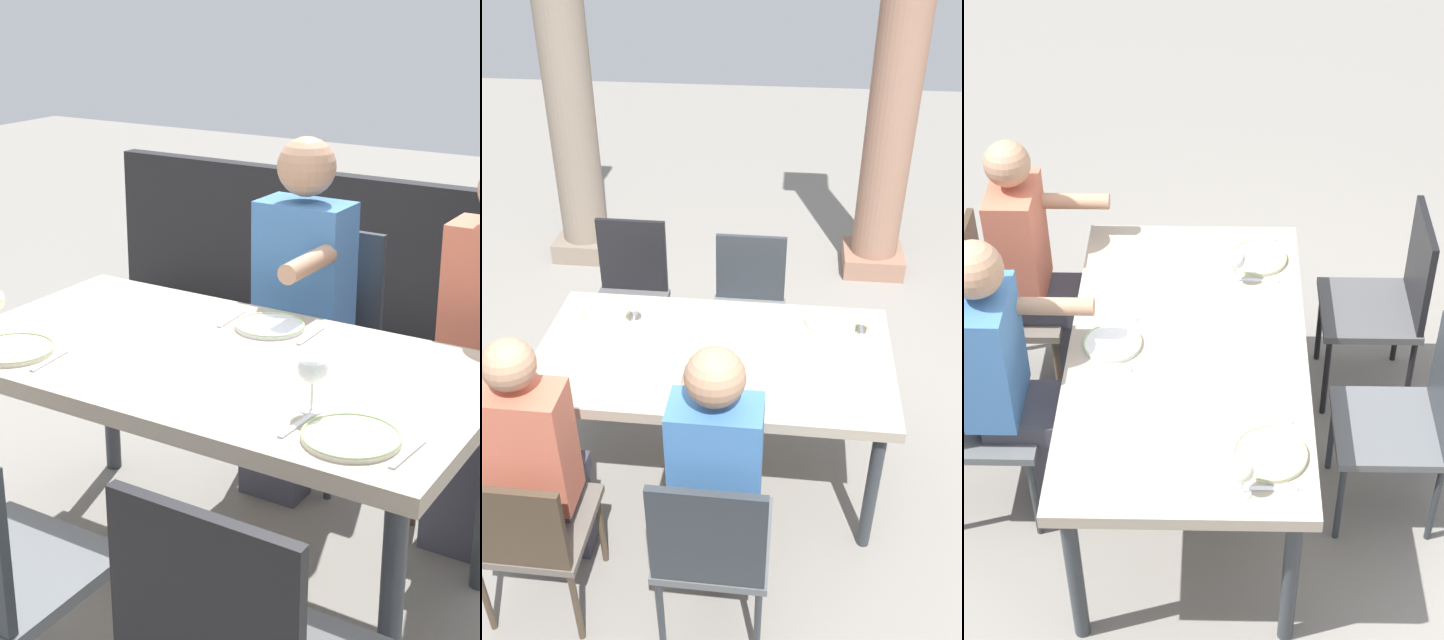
{
  "view_description": "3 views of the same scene",
  "coord_description": "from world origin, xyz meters",
  "views": [
    {
      "loc": [
        -1.44,
        2.2,
        1.85
      ],
      "look_at": [
        -0.07,
        -0.02,
        0.9
      ],
      "focal_mm": 52.6,
      "sensor_mm": 36.0,
      "label": 1
    },
    {
      "loc": [
        0.32,
        -2.49,
        2.62
      ],
      "look_at": [
        0.03,
        0.06,
        0.92
      ],
      "focal_mm": 37.26,
      "sensor_mm": 36.0,
      "label": 2
    },
    {
      "loc": [
        2.83,
        0.11,
        3.29
      ],
      "look_at": [
        -0.14,
        0.06,
        0.81
      ],
      "focal_mm": 54.74,
      "sensor_mm": 36.0,
      "label": 3
    }
  ],
  "objects": [
    {
      "name": "spoon_0",
      "position": [
        -0.43,
        0.29,
        0.78
      ],
      "size": [
        0.03,
        0.17,
        0.01
      ],
      "primitive_type": "cube",
      "rotation": [
        0.0,
        0.0,
        -0.06
      ],
      "color": "silver",
      "rests_on": "dining_table"
    },
    {
      "name": "spoon_2",
      "position": [
        0.7,
        0.3,
        0.78
      ],
      "size": [
        0.02,
        0.17,
        0.01
      ],
      "primitive_type": "cube",
      "rotation": [
        0.0,
        0.0,
        0.0
      ],
      "color": "silver",
      "rests_on": "dining_table"
    },
    {
      "name": "spoon_1",
      "position": [
        0.13,
        -0.29,
        0.78
      ],
      "size": [
        0.03,
        0.17,
        0.01
      ],
      "primitive_type": "cube",
      "rotation": [
        0.0,
        0.0,
        0.06
      ],
      "color": "silver",
      "rests_on": "dining_table"
    },
    {
      "name": "chair_mid_south",
      "position": [
        0.1,
        -0.89,
        0.54
      ],
      "size": [
        0.44,
        0.44,
        0.94
      ],
      "color": "#5B5E61",
      "rests_on": "ground"
    },
    {
      "name": "wine_glass_2",
      "position": [
        0.72,
        0.2,
        0.88
      ],
      "size": [
        0.07,
        0.07,
        0.15
      ],
      "color": "white",
      "rests_on": "dining_table"
    },
    {
      "name": "fork_2",
      "position": [
        0.4,
        0.3,
        0.78
      ],
      "size": [
        0.03,
        0.17,
        0.01
      ],
      "primitive_type": "cube",
      "rotation": [
        0.0,
        0.0,
        0.11
      ],
      "color": "silver",
      "rests_on": "dining_table"
    },
    {
      "name": "fork_0",
      "position": [
        -0.73,
        0.29,
        0.78
      ],
      "size": [
        0.03,
        0.17,
        0.01
      ],
      "primitive_type": "cube",
      "rotation": [
        0.0,
        0.0,
        -0.07
      ],
      "color": "silver",
      "rests_on": "dining_table"
    },
    {
      "name": "dining_table",
      "position": [
        0.0,
        0.0,
        0.71
      ],
      "size": [
        1.67,
        0.93,
        0.78
      ],
      "color": "tan",
      "rests_on": "ground"
    },
    {
      "name": "plate_0",
      "position": [
        -0.58,
        0.29,
        0.79
      ],
      "size": [
        0.25,
        0.25,
        0.02
      ],
      "color": "silver",
      "rests_on": "dining_table"
    },
    {
      "name": "chair_west_north",
      "position": [
        -0.62,
        0.89,
        0.55
      ],
      "size": [
        0.44,
        0.44,
        0.96
      ],
      "color": "#4F4F50",
      "rests_on": "ground"
    },
    {
      "name": "plate_2",
      "position": [
        0.55,
        0.3,
        0.79
      ],
      "size": [
        0.26,
        0.26,
        0.02
      ],
      "color": "silver",
      "rests_on": "dining_table"
    },
    {
      "name": "diner_man_white",
      "position": [
        -0.63,
        -0.69,
        0.7
      ],
      "size": [
        0.35,
        0.49,
        1.32
      ],
      "color": "#3F3F4C",
      "rests_on": "ground"
    },
    {
      "name": "diner_woman_green",
      "position": [
        0.1,
        -0.68,
        0.72
      ],
      "size": [
        0.34,
        0.5,
        1.33
      ],
      "color": "#3F3F4C",
      "rests_on": "ground"
    },
    {
      "name": "wine_glass_0",
      "position": [
        -0.42,
        0.19,
        0.89
      ],
      "size": [
        0.08,
        0.08,
        0.16
      ],
      "color": "white",
      "rests_on": "dining_table"
    },
    {
      "name": "ground_plane",
      "position": [
        0.0,
        0.0,
        0.0
      ],
      "size": [
        16.0,
        16.0,
        0.0
      ],
      "primitive_type": "plane",
      "color": "gray"
    },
    {
      "name": "plate_1",
      "position": [
        -0.02,
        -0.29,
        0.79
      ],
      "size": [
        0.23,
        0.23,
        0.02
      ],
      "color": "white",
      "rests_on": "dining_table"
    },
    {
      "name": "chair_west_south",
      "position": [
        -0.62,
        -0.88,
        0.51
      ],
      "size": [
        0.44,
        0.44,
        0.87
      ],
      "color": "#6A6158",
      "rests_on": "ground"
    },
    {
      "name": "fork_1",
      "position": [
        -0.17,
        -0.29,
        0.78
      ],
      "size": [
        0.02,
        0.17,
        0.01
      ],
      "primitive_type": "cube",
      "rotation": [
        0.0,
        0.0,
        0.02
      ],
      "color": "silver",
      "rests_on": "dining_table"
    },
    {
      "name": "chair_mid_north",
      "position": [
        0.1,
        0.88,
        0.52
      ],
      "size": [
        0.44,
        0.44,
        0.89
      ],
      "color": "#5B5E61",
      "rests_on": "ground"
    }
  ]
}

